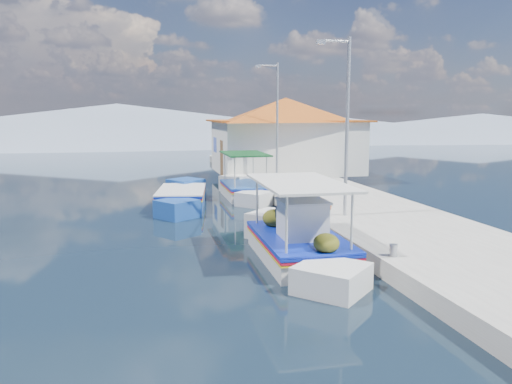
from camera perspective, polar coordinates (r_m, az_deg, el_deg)
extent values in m
plane|color=black|center=(14.91, -3.71, -6.81)|extent=(160.00, 160.00, 0.00)
cube|color=#AFAEA4|center=(22.09, 9.01, -1.07)|extent=(5.00, 44.00, 0.50)
cylinder|color=#A5A8AD|center=(13.15, 15.14, -6.31)|extent=(0.20, 0.20, 0.30)
cylinder|color=#A5A8AD|center=(17.60, 7.52, -2.25)|extent=(0.20, 0.20, 0.30)
cylinder|color=#A5A8AD|center=(23.23, 2.38, 0.52)|extent=(0.20, 0.20, 0.30)
cylinder|color=#A5A8AD|center=(29.02, -0.73, 2.21)|extent=(0.20, 0.20, 0.30)
cube|color=silver|center=(14.18, 4.82, -6.78)|extent=(2.14, 4.10, 0.89)
cube|color=silver|center=(16.65, 1.84, -3.99)|extent=(2.10, 2.10, 0.98)
cube|color=silver|center=(11.86, 8.93, -10.03)|extent=(2.04, 2.04, 0.84)
cube|color=#0C23A1|center=(14.08, 4.84, -5.16)|extent=(2.20, 4.22, 0.06)
cube|color=red|center=(14.10, 4.84, -5.46)|extent=(2.20, 4.22, 0.05)
cube|color=yellow|center=(14.11, 4.83, -5.72)|extent=(2.20, 4.22, 0.04)
cube|color=#0C23A1|center=(14.06, 4.84, -4.90)|extent=(2.22, 4.18, 0.05)
cube|color=brown|center=(14.07, 4.84, -5.01)|extent=(1.97, 4.02, 0.05)
cube|color=silver|center=(13.70, 5.25, -3.19)|extent=(1.16, 1.24, 1.03)
cube|color=silver|center=(13.59, 5.28, -1.00)|extent=(1.26, 1.33, 0.06)
cylinder|color=beige|center=(15.29, -0.11, -0.99)|extent=(0.07, 0.07, 1.50)
cylinder|color=beige|center=(15.76, 5.72, -0.74)|extent=(0.07, 0.07, 1.50)
cylinder|color=beige|center=(12.07, 3.79, -3.69)|extent=(0.07, 0.07, 1.50)
cylinder|color=beige|center=(12.66, 10.92, -3.24)|extent=(0.07, 0.07, 1.50)
cube|color=silver|center=(13.79, 4.92, 1.04)|extent=(2.24, 4.10, 0.07)
ellipsoid|color=#434412|center=(15.12, 1.91, -2.97)|extent=(0.71, 0.78, 0.53)
ellipsoid|color=#434412|center=(15.75, 3.74, -2.66)|extent=(0.60, 0.66, 0.45)
ellipsoid|color=#434412|center=(12.55, 8.16, -5.67)|extent=(0.64, 0.70, 0.48)
sphere|color=#F65D07|center=(14.75, 7.62, -1.62)|extent=(0.37, 0.37, 0.37)
cube|color=silver|center=(24.34, -1.27, -0.16)|extent=(1.86, 3.42, 0.87)
cube|color=silver|center=(26.54, -2.31, 0.84)|extent=(1.86, 1.86, 0.96)
cube|color=silver|center=(22.21, -0.07, -1.03)|extent=(1.81, 1.81, 0.82)
cube|color=#0C23A1|center=(24.28, -1.27, 0.78)|extent=(1.92, 3.52, 0.05)
cube|color=red|center=(24.29, -1.27, 0.61)|extent=(1.92, 3.52, 0.05)
cube|color=yellow|center=(24.30, -1.27, 0.46)|extent=(1.92, 3.52, 0.04)
cube|color=navy|center=(24.27, -1.28, 0.93)|extent=(1.93, 3.49, 0.05)
cube|color=brown|center=(24.27, -1.27, 0.87)|extent=(1.71, 3.35, 0.05)
cylinder|color=beige|center=(25.44, -3.57, 2.89)|extent=(0.06, 0.06, 1.47)
cylinder|color=beige|center=(25.73, -0.35, 2.97)|extent=(0.06, 0.06, 1.47)
cylinder|color=beige|center=(22.64, -2.34, 2.15)|extent=(0.06, 0.06, 1.47)
cylinder|color=beige|center=(22.97, 1.26, 2.25)|extent=(0.06, 0.06, 1.47)
cube|color=#0C3D1A|center=(24.11, -1.29, 4.32)|extent=(1.95, 3.42, 0.06)
cube|color=navy|center=(22.17, -8.31, -1.07)|extent=(2.43, 3.82, 0.99)
cube|color=navy|center=(24.44, -9.66, 0.12)|extent=(1.89, 1.89, 1.10)
cube|color=navy|center=(19.97, -6.73, -2.13)|extent=(1.84, 1.84, 0.94)
cube|color=#0C23A1|center=(22.10, -8.34, 0.10)|extent=(2.50, 3.93, 0.06)
cube|color=red|center=(22.11, -8.34, -0.11)|extent=(2.50, 3.93, 0.05)
cube|color=yellow|center=(22.12, -8.33, -0.30)|extent=(2.50, 3.93, 0.04)
cube|color=silver|center=(22.09, -8.35, 0.29)|extent=(2.51, 3.90, 0.05)
cube|color=brown|center=(22.09, -8.34, 0.21)|extent=(2.27, 3.72, 0.05)
cube|color=silver|center=(30.44, 3.30, 5.06)|extent=(8.00, 6.00, 3.00)
cube|color=#AD5118|center=(30.38, 3.33, 7.98)|extent=(8.64, 6.48, 0.10)
pyramid|color=#AD5118|center=(30.38, 3.34, 9.20)|extent=(10.49, 10.49, 1.40)
cube|color=brown|center=(28.64, -3.84, 3.81)|extent=(0.06, 1.00, 2.00)
cube|color=#0C23A1|center=(31.06, -4.58, 5.31)|extent=(0.06, 1.20, 0.90)
cylinder|color=#A5A8AD|center=(17.58, 10.17, 7.03)|extent=(0.12, 0.12, 6.00)
cylinder|color=#A5A8AD|center=(17.53, 8.87, 16.40)|extent=(1.00, 0.08, 0.08)
cube|color=#A5A8AD|center=(17.35, 7.26, 16.35)|extent=(0.30, 0.14, 0.14)
cylinder|color=#A5A8AD|center=(26.10, 2.39, 7.73)|extent=(0.12, 0.12, 6.00)
cylinder|color=#A5A8AD|center=(26.07, 1.33, 14.00)|extent=(1.00, 0.08, 0.08)
cube|color=#A5A8AD|center=(25.95, 0.23, 13.92)|extent=(0.30, 0.14, 0.14)
cone|color=gray|center=(70.25, -15.23, 7.30)|extent=(96.00, 96.00, 5.50)
cone|color=gray|center=(75.32, 8.42, 6.95)|extent=(76.80, 76.80, 3.80)
cone|color=gray|center=(87.52, 23.97, 6.68)|extent=(89.60, 89.60, 4.20)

